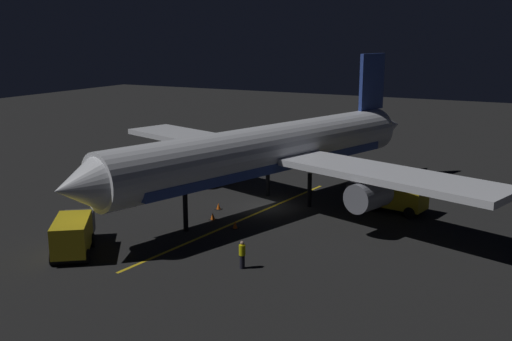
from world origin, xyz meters
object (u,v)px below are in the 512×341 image
at_px(catering_truck, 389,196).
at_px(baggage_truck, 74,234).
at_px(ground_crew_worker, 242,255).
at_px(traffic_cone_under_wing, 219,206).
at_px(airliner, 273,151).
at_px(traffic_cone_near_right, 235,225).
at_px(traffic_cone_near_left, 213,216).

bearing_deg(catering_truck, baggage_truck, 49.80).
bearing_deg(ground_crew_worker, traffic_cone_under_wing, -52.43).
distance_m(airliner, ground_crew_worker, 14.09).
xyz_separation_m(traffic_cone_near_right, traffic_cone_under_wing, (3.55, -3.56, 0.00)).
height_order(ground_crew_worker, traffic_cone_near_left, ground_crew_worker).
bearing_deg(traffic_cone_under_wing, airliner, -138.16).
relative_size(baggage_truck, traffic_cone_under_wing, 11.04).
height_order(airliner, catering_truck, airliner).
bearing_deg(ground_crew_worker, catering_truck, -106.46).
xyz_separation_m(traffic_cone_near_left, traffic_cone_near_right, (-2.56, 1.04, 0.00)).
bearing_deg(catering_truck, ground_crew_worker, 73.54).
relative_size(airliner, traffic_cone_under_wing, 68.20).
bearing_deg(airliner, traffic_cone_near_right, 91.39).
distance_m(ground_crew_worker, traffic_cone_near_right, 7.55).
relative_size(baggage_truck, traffic_cone_near_right, 11.04).
xyz_separation_m(airliner, baggage_truck, (6.81, 15.56, -3.36)).
bearing_deg(ground_crew_worker, traffic_cone_near_left, -48.10).
distance_m(airliner, catering_truck, 10.07).
bearing_deg(traffic_cone_near_right, catering_truck, -132.23).
distance_m(baggage_truck, traffic_cone_under_wing, 13.03).
height_order(catering_truck, ground_crew_worker, catering_truck).
height_order(baggage_truck, catering_truck, baggage_truck).
bearing_deg(baggage_truck, ground_crew_worker, -166.56).
height_order(catering_truck, traffic_cone_near_left, catering_truck).
relative_size(airliner, baggage_truck, 6.18).
height_order(airliner, ground_crew_worker, airliner).
relative_size(catering_truck, ground_crew_worker, 3.81).
bearing_deg(airliner, traffic_cone_near_left, 66.63).
height_order(traffic_cone_near_right, traffic_cone_under_wing, same).
xyz_separation_m(baggage_truck, catering_truck, (-15.77, -18.65, -0.06)).
bearing_deg(traffic_cone_under_wing, ground_crew_worker, 127.57).
bearing_deg(baggage_truck, airliner, -113.65).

